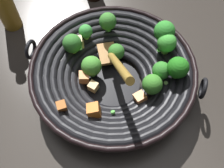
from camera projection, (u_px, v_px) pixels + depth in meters
The scene contains 3 objects.
ground_plane at pixel (113, 84), 0.73m from camera, with size 4.00×4.00×0.00m, color #332D28.
wok at pixel (114, 72), 0.68m from camera, with size 0.43×0.43×0.23m.
cooking_oil_bottle at pixel (2, 0), 0.74m from camera, with size 0.06×0.06×0.25m.
Camera 1 is at (0.12, 0.34, 0.63)m, focal length 41.79 mm.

